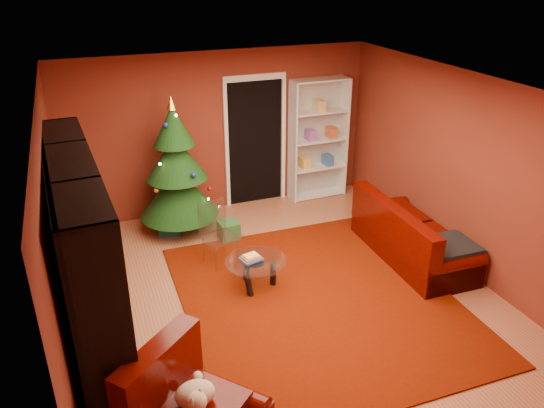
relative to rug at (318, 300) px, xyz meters
name	(u,v)px	position (x,y,z in m)	size (l,w,h in m)	color
floor	(283,292)	(-0.32, 0.35, -0.04)	(5.00, 5.50, 0.05)	#975335
ceiling	(285,85)	(-0.32, 0.35, 2.61)	(5.00, 5.50, 0.05)	silver
wall_back	(219,132)	(-0.32, 3.13, 1.29)	(5.00, 0.05, 2.60)	maroon
wall_left	(55,235)	(-2.85, 0.35, 1.29)	(0.05, 5.50, 2.60)	maroon
wall_right	(460,170)	(2.20, 0.35, 1.29)	(0.05, 5.50, 2.60)	maroon
doorway	(255,144)	(0.28, 3.08, 1.04)	(1.06, 0.60, 2.16)	black
rug	(318,300)	(0.00, 0.00, 0.00)	(3.22, 3.76, 0.02)	#5F1301
media_unit	(86,265)	(-2.60, -0.05, 1.10)	(0.44, 2.90, 2.22)	black
christmas_tree	(176,168)	(-1.18, 2.50, 1.02)	(1.19, 1.19, 2.12)	black
gift_box_teal	(170,224)	(-1.36, 2.44, 0.14)	(0.30, 0.30, 0.30)	#175C6F
gift_box_green	(229,231)	(-0.57, 1.92, 0.13)	(0.28, 0.28, 0.28)	#245828
gift_box_red	(170,212)	(-1.25, 2.94, 0.11)	(0.23, 0.23, 0.23)	maroon
white_bookshelf	(318,140)	(1.36, 2.92, 1.03)	(0.99, 0.36, 2.13)	white
dog	(195,394)	(-1.90, -1.58, 0.59)	(0.40, 0.30, 0.26)	beige
sofa	(414,230)	(1.70, 0.48, 0.42)	(1.98, 0.89, 0.85)	#3A0400
coffee_table	(256,274)	(-0.62, 0.55, 0.20)	(0.79, 0.79, 0.49)	gray
acrylic_chair	(220,238)	(-0.88, 1.28, 0.39)	(0.41, 0.45, 0.80)	#66605B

